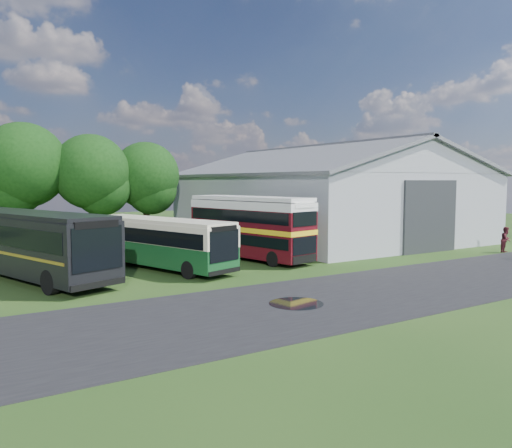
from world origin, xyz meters
TOP-DOWN VIEW (x-y plane):
  - ground at (0.00, 0.00)m, footprint 120.00×120.00m
  - asphalt_road at (3.00, -3.00)m, footprint 60.00×8.00m
  - puddle at (-1.50, -3.00)m, footprint 2.20×2.20m
  - storage_shed at (15.00, 15.98)m, footprint 18.80×24.80m
  - tree_mid at (-8.00, 24.80)m, footprint 6.80×6.80m
  - tree_right_a at (-3.00, 23.80)m, footprint 6.26×6.26m
  - tree_right_b at (2.00, 24.60)m, footprint 5.98×5.98m
  - shrub_front at (5.60, 6.00)m, footprint 1.70×1.70m
  - shrub_mid at (5.60, 8.00)m, footprint 1.60×1.60m
  - shrub_back at (5.60, 10.00)m, footprint 1.80×1.80m
  - bus_green_single at (-3.18, 7.76)m, footprint 5.42×10.48m
  - bus_maroon_double at (2.93, 8.02)m, footprint 4.22×9.52m
  - bus_dark_single at (-9.86, 8.42)m, footprint 6.67×12.53m
  - visitor_b at (19.41, 1.08)m, footprint 0.98×0.83m

SIDE VIEW (x-z plane):
  - ground at x=0.00m, z-range 0.00..0.00m
  - asphalt_road at x=3.00m, z-range -0.01..0.01m
  - puddle at x=-1.50m, z-range -0.01..0.01m
  - shrub_front at x=5.60m, z-range -0.85..0.85m
  - shrub_mid at x=5.60m, z-range -0.80..0.80m
  - shrub_back at x=5.60m, z-range -0.90..0.90m
  - visitor_b at x=19.41m, z-range 0.00..1.78m
  - bus_green_single at x=-3.18m, z-range 0.09..2.92m
  - bus_dark_single at x=-9.86m, z-range 0.11..3.50m
  - bus_maroon_double at x=2.93m, z-range 0.00..3.96m
  - storage_shed at x=15.00m, z-range 0.09..8.24m
  - tree_right_b at x=2.00m, z-range 1.21..9.66m
  - tree_right_a at x=-3.00m, z-range 1.27..10.10m
  - tree_mid at x=-8.00m, z-range 1.38..10.98m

